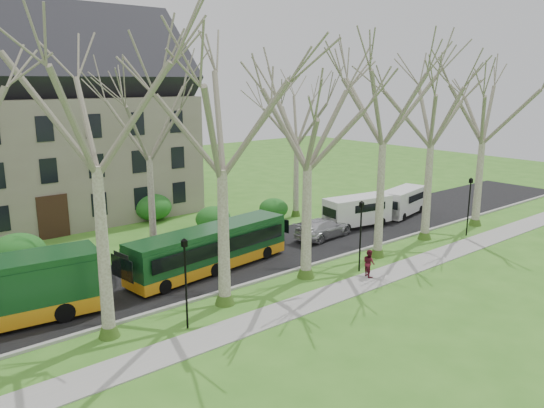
# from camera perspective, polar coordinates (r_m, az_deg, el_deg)

# --- Properties ---
(ground) EXTENTS (120.00, 120.00, 0.00)m
(ground) POSITION_cam_1_polar(r_m,az_deg,el_deg) (29.67, 0.07, -9.27)
(ground) COLOR #3A7722
(ground) RESTS_ON ground
(sidewalk) EXTENTS (70.00, 2.00, 0.06)m
(sidewalk) POSITION_cam_1_polar(r_m,az_deg,el_deg) (27.93, 3.40, -10.71)
(sidewalk) COLOR gray
(sidewalk) RESTS_ON ground
(road) EXTENTS (80.00, 8.00, 0.06)m
(road) POSITION_cam_1_polar(r_m,az_deg,el_deg) (33.80, -5.91, -6.43)
(road) COLOR black
(road) RESTS_ON ground
(curb) EXTENTS (80.00, 0.25, 0.14)m
(curb) POSITION_cam_1_polar(r_m,az_deg,el_deg) (30.73, -1.72, -8.32)
(curb) COLOR #A5A39E
(curb) RESTS_ON ground
(building) EXTENTS (26.50, 12.20, 16.00)m
(building) POSITION_cam_1_polar(r_m,az_deg,el_deg) (46.70, -25.41, 7.91)
(building) COLOR gray
(building) RESTS_ON ground
(tree_row_verge) EXTENTS (49.00, 7.00, 14.00)m
(tree_row_verge) POSITION_cam_1_polar(r_m,az_deg,el_deg) (28.00, -0.31, 4.28)
(tree_row_verge) COLOR gray
(tree_row_verge) RESTS_ON ground
(tree_row_far) EXTENTS (33.00, 7.00, 12.00)m
(tree_row_far) POSITION_cam_1_polar(r_m,az_deg,el_deg) (36.36, -12.72, 4.42)
(tree_row_far) COLOR gray
(tree_row_far) RESTS_ON ground
(lamp_row) EXTENTS (36.22, 0.22, 4.30)m
(lamp_row) POSITION_cam_1_polar(r_m,az_deg,el_deg) (28.06, 1.38, -5.01)
(lamp_row) COLOR black
(lamp_row) RESTS_ON ground
(hedges) EXTENTS (30.60, 8.60, 2.00)m
(hedges) POSITION_cam_1_polar(r_m,az_deg,el_deg) (38.80, -18.76, -2.99)
(hedges) COLOR #1B5E20
(hedges) RESTS_ON ground
(bus_follow) EXTENTS (11.09, 3.63, 2.72)m
(bus_follow) POSITION_cam_1_polar(r_m,az_deg,el_deg) (32.35, -6.66, -4.76)
(bus_follow) COLOR #13431C
(bus_follow) RESTS_ON road
(sedan) EXTENTS (5.16, 2.56, 1.44)m
(sedan) POSITION_cam_1_polar(r_m,az_deg,el_deg) (38.97, 5.51, -2.60)
(sedan) COLOR #B9B9BE
(sedan) RESTS_ON road
(van_a) EXTENTS (5.70, 2.79, 2.39)m
(van_a) POSITION_cam_1_polar(r_m,az_deg,el_deg) (42.16, 9.17, -0.83)
(van_a) COLOR silver
(van_a) RESTS_ON road
(van_b) EXTENTS (5.53, 2.98, 2.29)m
(van_b) POSITION_cam_1_polar(r_m,az_deg,el_deg) (46.49, 13.90, 0.20)
(van_b) COLOR silver
(van_b) RESTS_ON road
(pedestrian_b) EXTENTS (0.84, 0.95, 1.63)m
(pedestrian_b) POSITION_cam_1_polar(r_m,az_deg,el_deg) (31.78, 10.40, -6.26)
(pedestrian_b) COLOR #5A1422
(pedestrian_b) RESTS_ON sidewalk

